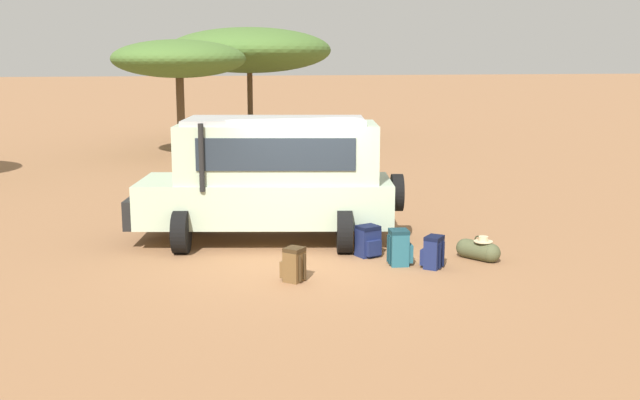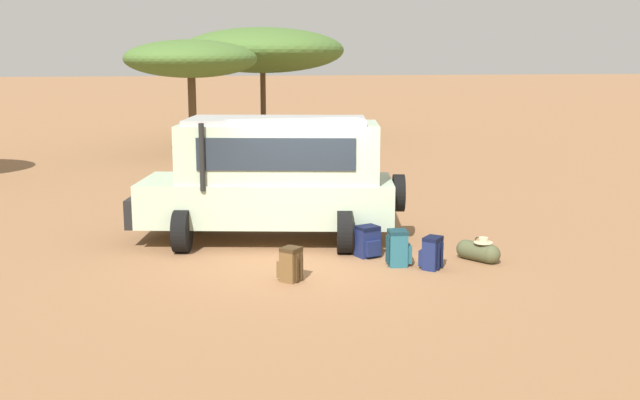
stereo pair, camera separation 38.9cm
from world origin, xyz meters
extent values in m
plane|color=#936642|center=(0.00, 0.00, 0.00)|extent=(320.00, 320.00, 0.00)
cube|color=#B2C6A8|center=(-0.46, 1.53, 0.82)|extent=(5.22, 3.06, 0.84)
cube|color=#B2C6A8|center=(-0.22, 1.46, 1.79)|extent=(4.15, 2.68, 1.10)
cube|color=#232D38|center=(-1.69, 1.84, 1.74)|extent=(0.45, 1.52, 0.77)
cube|color=#232D38|center=(-0.44, 0.59, 1.84)|extent=(2.86, 0.77, 0.60)
cube|color=#232D38|center=(0.01, 2.34, 1.84)|extent=(2.86, 0.77, 0.60)
cube|color=#B7B7B7|center=(-0.26, 1.48, 2.39)|extent=(3.75, 2.51, 0.10)
cube|color=black|center=(-2.95, 2.16, 0.65)|extent=(0.56, 1.60, 0.56)
cylinder|color=black|center=(-1.77, 0.86, 1.79)|extent=(0.10, 0.10, 1.25)
cylinder|color=black|center=(-2.17, 0.96, 0.40)|extent=(0.47, 0.84, 0.80)
cylinder|color=black|center=(-1.69, 2.84, 0.40)|extent=(0.47, 0.84, 0.80)
cylinder|color=black|center=(0.77, 0.21, 0.40)|extent=(0.47, 0.84, 0.80)
cylinder|color=black|center=(1.25, 2.09, 0.40)|extent=(0.47, 0.84, 0.80)
cylinder|color=black|center=(2.05, 0.88, 0.97)|extent=(0.40, 0.77, 0.74)
cube|color=navy|center=(1.96, -1.19, 0.25)|extent=(0.43, 0.44, 0.50)
cube|color=navy|center=(1.85, -1.07, 0.19)|extent=(0.25, 0.25, 0.28)
cube|color=black|center=(1.96, -1.19, 0.53)|extent=(0.43, 0.43, 0.07)
cylinder|color=black|center=(2.01, -1.34, 0.25)|extent=(0.04, 0.04, 0.43)
cylinder|color=black|center=(2.12, -1.22, 0.25)|extent=(0.04, 0.04, 0.43)
cube|color=brown|center=(-0.54, -1.34, 0.25)|extent=(0.41, 0.41, 0.50)
cube|color=brown|center=(-0.66, -1.22, 0.19)|extent=(0.22, 0.22, 0.27)
cube|color=#3A2A16|center=(-0.54, -1.34, 0.53)|extent=(0.41, 0.41, 0.07)
cylinder|color=#3A2A16|center=(-0.48, -1.50, 0.25)|extent=(0.04, 0.04, 0.42)
cylinder|color=#3A2A16|center=(-0.38, -1.40, 0.25)|extent=(0.04, 0.04, 0.42)
cube|color=navy|center=(1.11, -0.13, 0.25)|extent=(0.47, 0.41, 0.51)
cube|color=navy|center=(1.17, -0.32, 0.19)|extent=(0.30, 0.16, 0.28)
cube|color=black|center=(1.11, -0.13, 0.54)|extent=(0.45, 0.42, 0.07)
cylinder|color=black|center=(1.15, 0.06, 0.25)|extent=(0.04, 0.04, 0.43)
cylinder|color=black|center=(0.98, 0.01, 0.25)|extent=(0.04, 0.04, 0.43)
cube|color=#235B6B|center=(1.45, -0.84, 0.28)|extent=(0.36, 0.42, 0.57)
cube|color=#235B6B|center=(1.64, -0.87, 0.21)|extent=(0.12, 0.29, 0.31)
cube|color=#13323A|center=(1.45, -0.84, 0.60)|extent=(0.37, 0.40, 0.07)
cylinder|color=#13323A|center=(1.29, -0.73, 0.28)|extent=(0.04, 0.04, 0.48)
cylinder|color=#13323A|center=(1.27, -0.90, 0.28)|extent=(0.04, 0.04, 0.48)
cylinder|color=#4C5133|center=(2.96, -0.88, 0.17)|extent=(0.57, 0.64, 0.34)
sphere|color=#4C5133|center=(3.10, -1.11, 0.17)|extent=(0.34, 0.34, 0.34)
sphere|color=#4C5133|center=(2.82, -0.65, 0.17)|extent=(0.34, 0.34, 0.34)
torus|color=#2D301E|center=(2.96, -0.88, 0.36)|extent=(0.10, 0.15, 0.16)
cylinder|color=beige|center=(3.01, -0.97, 0.36)|extent=(0.34, 0.34, 0.02)
cylinder|color=beige|center=(3.01, -0.97, 0.40)|extent=(0.17, 0.17, 0.09)
cylinder|color=brown|center=(-1.01, 15.47, 1.50)|extent=(0.30, 0.30, 3.00)
ellipsoid|color=#476B2D|center=(-1.01, 15.47, 3.59)|extent=(4.89, 5.02, 1.40)
cylinder|color=brown|center=(2.44, 20.50, 1.56)|extent=(0.24, 0.24, 3.12)
ellipsoid|color=#476B2D|center=(2.44, 20.50, 3.97)|extent=(7.16, 7.78, 1.98)
camera|label=1|loc=(-3.14, -12.78, 3.54)|focal=42.00mm
camera|label=2|loc=(-2.76, -12.87, 3.54)|focal=42.00mm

